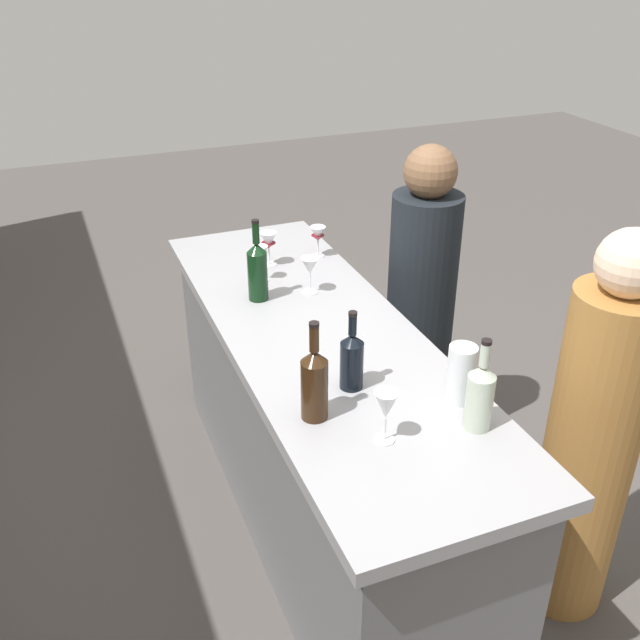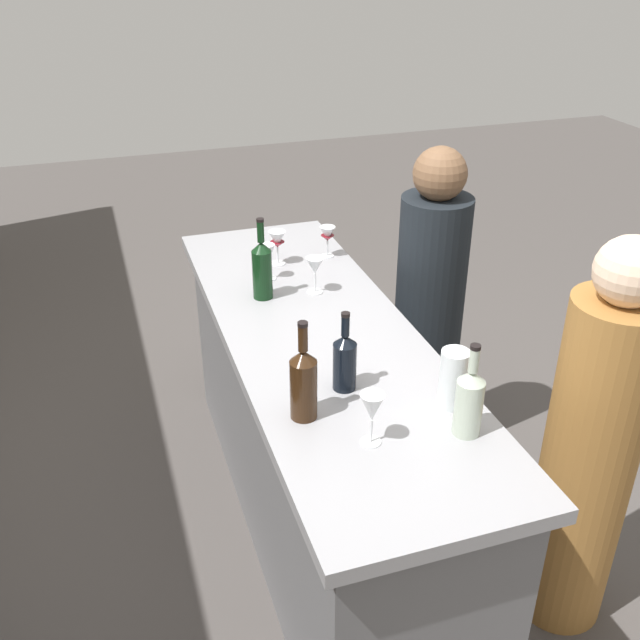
{
  "view_description": "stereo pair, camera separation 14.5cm",
  "coord_description": "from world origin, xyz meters",
  "px_view_note": "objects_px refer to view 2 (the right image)",
  "views": [
    {
      "loc": [
        -2.17,
        0.87,
        2.28
      ],
      "look_at": [
        0.0,
        0.0,
        1.0
      ],
      "focal_mm": 40.66,
      "sensor_mm": 36.0,
      "label": 1
    },
    {
      "loc": [
        -2.22,
        0.73,
        2.28
      ],
      "look_at": [
        0.0,
        0.0,
        1.0
      ],
      "focal_mm": 40.66,
      "sensor_mm": 36.0,
      "label": 2
    }
  ],
  "objects_px": {
    "wine_bottle_leftmost_clear_pale": "(469,400)",
    "person_left_guest": "(428,319)",
    "wine_glass_near_right": "(277,241)",
    "wine_bottle_center_near_black": "(345,360)",
    "wine_glass_far_center": "(268,256)",
    "person_center_guest": "(589,457)",
    "water_pitcher": "(453,379)",
    "wine_glass_far_left": "(372,409)",
    "wine_glass_near_left": "(328,235)",
    "wine_bottle_second_left_amber_brown": "(303,382)",
    "wine_glass_near_center": "(315,267)",
    "wine_bottle_second_right_dark_green": "(262,268)"
  },
  "relations": [
    {
      "from": "wine_glass_near_left",
      "to": "wine_glass_far_left",
      "type": "height_order",
      "value": "wine_glass_far_left"
    },
    {
      "from": "wine_bottle_leftmost_clear_pale",
      "to": "water_pitcher",
      "type": "bearing_deg",
      "value": -9.5
    },
    {
      "from": "wine_glass_near_right",
      "to": "wine_glass_far_center",
      "type": "xyz_separation_m",
      "value": [
        -0.14,
        0.08,
        -0.0
      ]
    },
    {
      "from": "wine_glass_near_left",
      "to": "wine_glass_near_center",
      "type": "xyz_separation_m",
      "value": [
        -0.33,
        0.17,
        0.01
      ]
    },
    {
      "from": "wine_bottle_center_near_black",
      "to": "wine_glass_near_left",
      "type": "height_order",
      "value": "wine_bottle_center_near_black"
    },
    {
      "from": "water_pitcher",
      "to": "person_center_guest",
      "type": "xyz_separation_m",
      "value": [
        -0.12,
        -0.48,
        -0.34
      ]
    },
    {
      "from": "wine_glass_near_center",
      "to": "person_center_guest",
      "type": "relative_size",
      "value": 0.1
    },
    {
      "from": "wine_bottle_second_right_dark_green",
      "to": "person_left_guest",
      "type": "relative_size",
      "value": 0.23
    },
    {
      "from": "wine_bottle_center_near_black",
      "to": "wine_glass_far_left",
      "type": "distance_m",
      "value": 0.29
    },
    {
      "from": "wine_bottle_second_right_dark_green",
      "to": "water_pitcher",
      "type": "distance_m",
      "value": 0.99
    },
    {
      "from": "wine_bottle_second_left_amber_brown",
      "to": "person_left_guest",
      "type": "bearing_deg",
      "value": -45.05
    },
    {
      "from": "wine_bottle_center_near_black",
      "to": "person_left_guest",
      "type": "height_order",
      "value": "person_left_guest"
    },
    {
      "from": "wine_bottle_leftmost_clear_pale",
      "to": "wine_glass_near_right",
      "type": "bearing_deg",
      "value": 8.83
    },
    {
      "from": "wine_glass_far_left",
      "to": "wine_bottle_center_near_black",
      "type": "bearing_deg",
      "value": -4.6
    },
    {
      "from": "wine_glass_near_center",
      "to": "person_center_guest",
      "type": "xyz_separation_m",
      "value": [
        -1.01,
        -0.64,
        -0.36
      ]
    },
    {
      "from": "wine_glass_near_right",
      "to": "water_pitcher",
      "type": "xyz_separation_m",
      "value": [
        -1.21,
        -0.23,
        -0.01
      ]
    },
    {
      "from": "wine_bottle_center_near_black",
      "to": "person_center_guest",
      "type": "relative_size",
      "value": 0.18
    },
    {
      "from": "wine_bottle_second_left_amber_brown",
      "to": "wine_glass_far_left",
      "type": "height_order",
      "value": "wine_bottle_second_left_amber_brown"
    },
    {
      "from": "wine_glass_far_center",
      "to": "person_center_guest",
      "type": "bearing_deg",
      "value": -146.39
    },
    {
      "from": "wine_bottle_second_left_amber_brown",
      "to": "person_left_guest",
      "type": "xyz_separation_m",
      "value": [
        0.85,
        -0.85,
        -0.37
      ]
    },
    {
      "from": "wine_bottle_leftmost_clear_pale",
      "to": "wine_bottle_second_right_dark_green",
      "type": "bearing_deg",
      "value": 18.54
    },
    {
      "from": "wine_glass_far_left",
      "to": "person_center_guest",
      "type": "distance_m",
      "value": 0.87
    },
    {
      "from": "wine_glass_near_right",
      "to": "wine_glass_far_center",
      "type": "relative_size",
      "value": 0.98
    },
    {
      "from": "wine_bottle_center_near_black",
      "to": "wine_glass_far_center",
      "type": "relative_size",
      "value": 1.77
    },
    {
      "from": "wine_glass_near_right",
      "to": "wine_bottle_leftmost_clear_pale",
      "type": "bearing_deg",
      "value": -171.17
    },
    {
      "from": "wine_glass_near_left",
      "to": "wine_glass_far_left",
      "type": "xyz_separation_m",
      "value": [
        -1.32,
        0.31,
        0.02
      ]
    },
    {
      "from": "wine_glass_near_right",
      "to": "wine_glass_near_center",
      "type": "bearing_deg",
      "value": -167.68
    },
    {
      "from": "wine_glass_near_left",
      "to": "wine_glass_far_center",
      "type": "bearing_deg",
      "value": 114.93
    },
    {
      "from": "wine_bottle_second_left_amber_brown",
      "to": "wine_glass_near_right",
      "type": "distance_m",
      "value": 1.15
    },
    {
      "from": "person_center_guest",
      "to": "wine_glass_far_center",
      "type": "bearing_deg",
      "value": -43.91
    },
    {
      "from": "wine_glass_far_left",
      "to": "person_center_guest",
      "type": "xyz_separation_m",
      "value": [
        -0.02,
        -0.79,
        -0.36
      ]
    },
    {
      "from": "person_left_guest",
      "to": "wine_glass_far_center",
      "type": "bearing_deg",
      "value": -23.07
    },
    {
      "from": "wine_glass_near_right",
      "to": "water_pitcher",
      "type": "distance_m",
      "value": 1.23
    },
    {
      "from": "wine_glass_near_center",
      "to": "water_pitcher",
      "type": "xyz_separation_m",
      "value": [
        -0.89,
        -0.16,
        -0.02
      ]
    },
    {
      "from": "wine_bottle_leftmost_clear_pale",
      "to": "wine_bottle_center_near_black",
      "type": "bearing_deg",
      "value": 38.14
    },
    {
      "from": "person_left_guest",
      "to": "wine_glass_near_center",
      "type": "bearing_deg",
      "value": -7.18
    },
    {
      "from": "wine_glass_far_center",
      "to": "person_center_guest",
      "type": "height_order",
      "value": "person_center_guest"
    },
    {
      "from": "wine_bottle_leftmost_clear_pale",
      "to": "wine_glass_near_right",
      "type": "height_order",
      "value": "wine_bottle_leftmost_clear_pale"
    },
    {
      "from": "wine_bottle_center_near_black",
      "to": "wine_glass_near_left",
      "type": "relative_size",
      "value": 1.94
    },
    {
      "from": "wine_glass_far_left",
      "to": "wine_bottle_second_right_dark_green",
      "type": "bearing_deg",
      "value": 3.75
    },
    {
      "from": "wine_bottle_second_right_dark_green",
      "to": "wine_glass_near_right",
      "type": "xyz_separation_m",
      "value": [
        0.3,
        -0.14,
        -0.02
      ]
    },
    {
      "from": "wine_bottle_leftmost_clear_pale",
      "to": "person_left_guest",
      "type": "relative_size",
      "value": 0.2
    },
    {
      "from": "wine_bottle_second_right_dark_green",
      "to": "wine_glass_far_left",
      "type": "relative_size",
      "value": 2.0
    },
    {
      "from": "wine_glass_far_center",
      "to": "water_pitcher",
      "type": "distance_m",
      "value": 1.12
    },
    {
      "from": "wine_bottle_second_right_dark_green",
      "to": "wine_glass_far_left",
      "type": "height_order",
      "value": "wine_bottle_second_right_dark_green"
    },
    {
      "from": "wine_bottle_center_near_black",
      "to": "wine_glass_near_right",
      "type": "bearing_deg",
      "value": -3.01
    },
    {
      "from": "wine_bottle_center_near_black",
      "to": "wine_glass_far_center",
      "type": "bearing_deg",
      "value": 1.65
    },
    {
      "from": "wine_glass_near_center",
      "to": "wine_glass_far_left",
      "type": "xyz_separation_m",
      "value": [
        -0.99,
        0.15,
        0.01
      ]
    },
    {
      "from": "wine_bottle_second_right_dark_green",
      "to": "person_left_guest",
      "type": "distance_m",
      "value": 0.85
    },
    {
      "from": "person_left_guest",
      "to": "wine_bottle_second_right_dark_green",
      "type": "bearing_deg",
      "value": -10.17
    }
  ]
}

